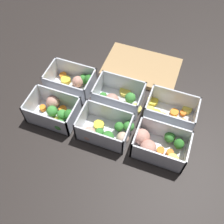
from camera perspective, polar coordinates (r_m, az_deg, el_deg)
name	(u,v)px	position (r m, az deg, el deg)	size (l,w,h in m)	color
ground_plane	(112,117)	(0.89, 0.00, -0.99)	(4.00, 4.00, 0.00)	#282321
container_near_left	(55,112)	(0.88, -12.21, 0.08)	(0.16, 0.12, 0.08)	silver
container_near_center	(107,131)	(0.83, -1.12, -4.07)	(0.17, 0.12, 0.08)	silver
container_near_right	(156,144)	(0.81, 9.62, -6.94)	(0.17, 0.11, 0.08)	silver
container_far_left	(75,82)	(0.95, -8.08, 6.48)	(0.16, 0.11, 0.08)	silver
container_far_center	(118,98)	(0.90, 1.37, 3.03)	(0.17, 0.13, 0.08)	silver
container_far_right	(170,113)	(0.89, 12.53, -0.13)	(0.18, 0.12, 0.08)	silver
cutting_board	(142,68)	(1.02, 6.44, 9.60)	(0.28, 0.18, 0.02)	tan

